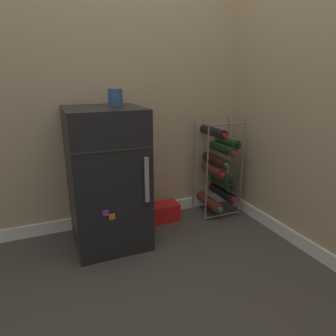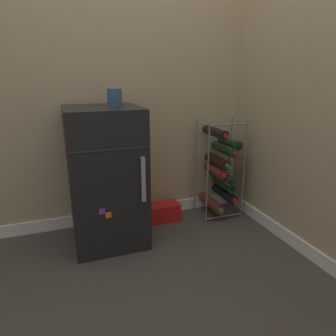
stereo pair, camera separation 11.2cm
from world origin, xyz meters
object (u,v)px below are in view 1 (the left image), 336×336
object	(u,v)px
wine_rack	(218,170)
soda_box	(160,213)
mini_fridge	(107,178)
fridge_top_cup	(115,97)

from	to	relation	value
wine_rack	soda_box	size ratio (longest dim) A/B	2.69
wine_rack	soda_box	xyz separation A→B (m)	(-0.49, 0.04, -0.30)
wine_rack	soda_box	distance (m)	0.58
mini_fridge	fridge_top_cup	bearing A→B (deg)	21.63
mini_fridge	fridge_top_cup	world-z (taller)	fridge_top_cup
wine_rack	fridge_top_cup	xyz separation A→B (m)	(-0.82, -0.06, 0.59)
wine_rack	fridge_top_cup	world-z (taller)	fridge_top_cup
fridge_top_cup	mini_fridge	bearing A→B (deg)	-158.37
soda_box	fridge_top_cup	distance (m)	0.96
mini_fridge	wine_rack	size ratio (longest dim) A/B	1.18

